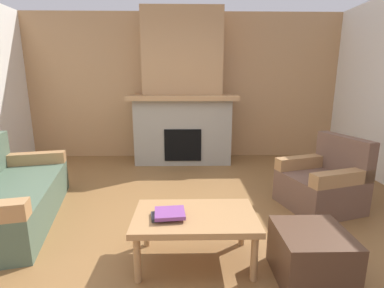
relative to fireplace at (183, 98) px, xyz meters
The scene contains 8 objects.
ground 2.87m from the fireplace, 90.00° to the right, with size 9.00×9.00×0.00m, color brown.
wall_back_wood_panel 0.42m from the fireplace, 90.00° to the left, with size 6.00×0.12×2.70m, color tan.
fireplace is the anchor object (origin of this frame).
couch 3.13m from the fireplace, 128.67° to the right, with size 1.22×1.94×0.85m.
armchair 2.79m from the fireplace, 50.56° to the right, with size 0.95×0.95×0.85m.
coffee_table 3.18m from the fireplace, 87.55° to the right, with size 1.00×0.60×0.43m.
ottoman 3.58m from the fireplace, 73.05° to the right, with size 0.52×0.52×0.40m, color #4C3323.
book_stack_near_edge 3.20m from the fireplace, 91.51° to the right, with size 0.29×0.23×0.05m.
Camera 1 is at (0.06, -2.57, 1.51)m, focal length 26.48 mm.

